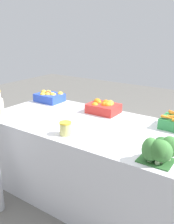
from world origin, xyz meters
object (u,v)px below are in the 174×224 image
Objects in this scene: orange_crate at (104,107)px; pickle_jar at (65,128)px; broccoli_pile at (160,150)px; apple_crate at (49,97)px; juice_bottle_cloudy at (0,106)px.

orange_crate is 2.80× the size of pickle_jar.
pickle_jar is at bearing -179.97° from broccoli_pile.
pickle_jar is at bearing -40.17° from apple_crate.
apple_crate is 0.67m from juice_bottle_cloudy.
juice_bottle_cloudy reaches higher than broccoli_pile.
pickle_jar is (0.03, -0.66, -0.00)m from orange_crate.
apple_crate is at bearing 157.19° from broccoli_pile.
apple_crate is 2.80× the size of pickle_jar.
orange_crate is (0.75, 0.01, 0.00)m from apple_crate.
apple_crate reaches higher than pickle_jar.
orange_crate reaches higher than pickle_jar.
orange_crate is at bearing 41.03° from juice_bottle_cloudy.
broccoli_pile is 1.60m from juice_bottle_cloudy.
apple_crate is at bearing 87.47° from juice_bottle_cloudy.
orange_crate is 1.16× the size of juice_bottle_cloudy.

